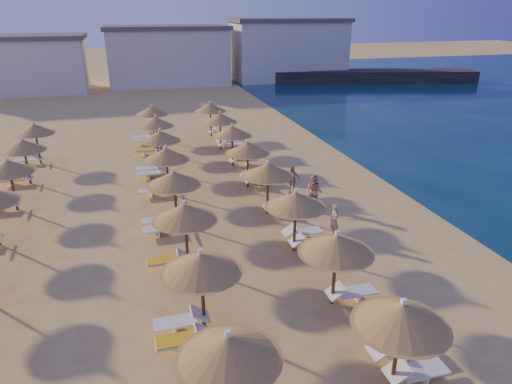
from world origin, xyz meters
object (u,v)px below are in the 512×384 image
object	(u,v)px
parasol_row_east	(280,184)
beachgoer_b	(314,192)
parasol_row_west	(179,195)
beachgoer_a	(334,221)
beachgoer_c	(292,180)
jetty	(364,76)

from	to	relation	value
parasol_row_east	beachgoer_b	xyz separation A→B (m)	(2.41, 1.90, -1.36)
parasol_row_east	parasol_row_west	distance (m)	4.38
parasol_row_west	beachgoer_a	distance (m)	6.72
beachgoer_a	beachgoer_b	world-z (taller)	beachgoer_b
beachgoer_a	beachgoer_c	world-z (taller)	beachgoer_c
parasol_row_west	beachgoer_b	distance (m)	7.19
parasol_row_west	beachgoer_a	size ratio (longest dim) A/B	23.55
parasol_row_east	beachgoer_c	world-z (taller)	parasol_row_east
jetty	beachgoer_a	distance (m)	47.21
jetty	beachgoer_c	world-z (taller)	beachgoer_c
beachgoer_a	beachgoer_c	bearing A→B (deg)	-175.82
parasol_row_east	beachgoer_b	world-z (taller)	parasol_row_east
beachgoer_a	jetty	bearing A→B (deg)	154.27
parasol_row_east	beachgoer_c	bearing A→B (deg)	63.53
parasol_row_west	beachgoer_b	world-z (taller)	parasol_row_west
parasol_row_east	parasol_row_west	xyz separation A→B (m)	(-4.38, 0.00, 0.00)
jetty	beachgoer_a	world-z (taller)	beachgoer_a
jetty	beachgoer_c	size ratio (longest dim) A/B	19.23
parasol_row_west	beachgoer_b	bearing A→B (deg)	15.63
beachgoer_c	parasol_row_east	bearing A→B (deg)	-93.45
beachgoer_c	parasol_row_west	bearing A→B (deg)	-124.53
jetty	parasol_row_east	size ratio (longest dim) A/B	0.82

